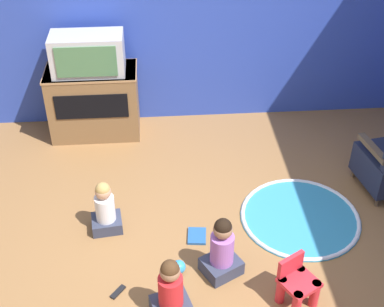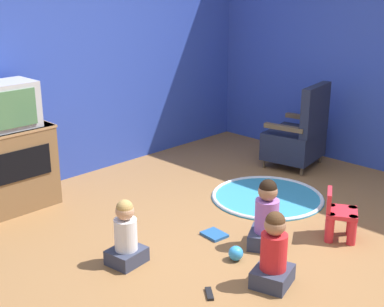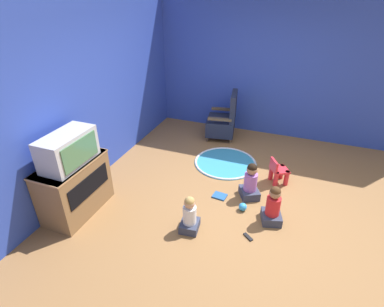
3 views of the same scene
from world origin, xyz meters
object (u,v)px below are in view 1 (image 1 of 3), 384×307
tv_cabinet (94,101)px  child_watching_center (222,250)px  child_watching_right (171,292)px  toy_ball (179,267)px  remote_control (118,292)px  child_watching_left (105,210)px  television (88,54)px  yellow_kid_chair (297,285)px  book (197,236)px

tv_cabinet → child_watching_center: 2.52m
child_watching_right → toy_ball: 0.46m
child_watching_center → child_watching_right: 0.58m
child_watching_center → toy_ball: 0.40m
remote_control → child_watching_left: bearing=47.7°
television → yellow_kid_chair: (1.73, -2.53, -0.82)m
child_watching_center → book: size_ratio=2.67×
tv_cabinet → child_watching_center: size_ratio=1.71×
child_watching_center → book: bearing=83.7°
television → remote_control: television is taller
yellow_kid_chair → book: bearing=102.7°
tv_cabinet → child_watching_left: size_ratio=1.89×
yellow_kid_chair → remote_control: size_ratio=2.91×
child_watching_left → toy_ball: (0.63, -0.57, -0.17)m
tv_cabinet → book: tv_cabinet is taller
child_watching_center → yellow_kid_chair: bearing=-61.0°
yellow_kid_chair → child_watching_center: 0.65m
book → tv_cabinet: bearing=35.4°
television → yellow_kid_chair: size_ratio=1.81×
child_watching_center → remote_control: child_watching_center is taller
child_watching_center → book: (-0.17, 0.42, -0.24)m
child_watching_right → child_watching_left: bearing=102.9°
child_watching_right → toy_ball: size_ratio=4.87×
television → remote_control: bearing=-82.2°
remote_control → toy_ball: bearing=-31.2°
tv_cabinet → yellow_kid_chair: bearing=-56.1°
television → child_watching_left: 1.78m
tv_cabinet → child_watching_right: size_ratio=1.75×
child_watching_right → book: bearing=55.7°
child_watching_left → television: bearing=90.0°
child_watching_center → child_watching_left: bearing=120.4°
remote_control → child_watching_center: bearing=-40.6°
child_watching_left → toy_ball: child_watching_left is taller
tv_cabinet → toy_ball: tv_cabinet is taller
child_watching_center → child_watching_right: bearing=-166.4°
television → book: 2.26m
tv_cabinet → television: (-0.00, -0.04, 0.60)m
yellow_kid_chair → book: size_ratio=1.92×
television → remote_control: size_ratio=5.25×
child_watching_left → remote_control: bearing=-87.9°
child_watching_left → toy_ball: 0.87m
child_watching_right → book: child_watching_right is taller
television → child_watching_left: television is taller
yellow_kid_chair → child_watching_center: bearing=117.1°
child_watching_center → child_watching_right: (-0.43, -0.39, -0.01)m
child_watching_left → yellow_kid_chair: bearing=-38.8°
tv_cabinet → book: (1.01, -1.80, -0.40)m
remote_control → tv_cabinet: bearing=46.2°
child_watching_right → television: bearing=90.0°
child_watching_right → book: 0.88m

